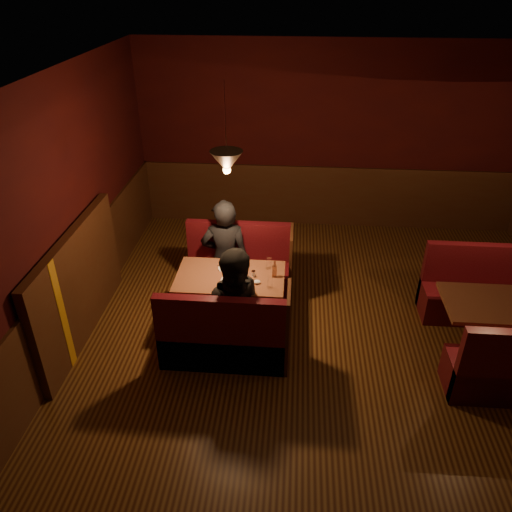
# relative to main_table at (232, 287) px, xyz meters

# --- Properties ---
(room) EXTENTS (6.02, 7.02, 2.92)m
(room) POSITION_rel_main_table_xyz_m (0.95, -0.67, 0.53)
(room) COLOR #38190B
(room) RESTS_ON ground
(main_table) EXTENTS (1.25, 0.76, 0.88)m
(main_table) POSITION_rel_main_table_xyz_m (0.00, 0.00, 0.00)
(main_table) COLOR brown
(main_table) RESTS_ON ground
(main_bench_far) EXTENTS (1.38, 0.49, 0.94)m
(main_bench_far) POSITION_rel_main_table_xyz_m (0.01, 0.71, -0.22)
(main_bench_far) COLOR #47060A
(main_bench_far) RESTS_ON ground
(main_bench_near) EXTENTS (1.38, 0.49, 0.94)m
(main_bench_near) POSITION_rel_main_table_xyz_m (0.01, -0.71, -0.22)
(main_bench_near) COLOR #47060A
(main_bench_near) RESTS_ON ground
(second_table) EXTENTS (1.16, 0.74, 0.66)m
(second_table) POSITION_rel_main_table_xyz_m (2.92, -0.27, -0.03)
(second_table) COLOR brown
(second_table) RESTS_ON ground
(second_bench_far) EXTENTS (1.28, 0.48, 0.92)m
(second_bench_far) POSITION_rel_main_table_xyz_m (2.95, 0.42, -0.22)
(second_bench_far) COLOR #47060A
(second_bench_far) RESTS_ON ground
(diner_a) EXTENTS (0.64, 0.45, 1.67)m
(diner_a) POSITION_rel_main_table_xyz_m (-0.17, 0.66, 0.32)
(diner_a) COLOR black
(diner_a) RESTS_ON ground
(diner_b) EXTENTS (0.92, 0.78, 1.67)m
(diner_b) POSITION_rel_main_table_xyz_m (0.16, -0.56, 0.32)
(diner_b) COLOR black
(diner_b) RESTS_ON ground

